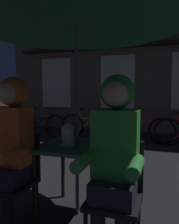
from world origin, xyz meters
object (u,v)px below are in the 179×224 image
object	(u,v)px
person_left_hooded	(9,139)
bicycle_second	(90,126)
book	(69,139)
patio_umbrella	(76,9)
chair_right	(116,190)
bicycle_third	(141,129)
bicycle_nearest	(41,125)
lantern	(68,133)
cafe_table	(77,154)
chair_left	(15,175)
person_right_hooded	(115,147)

from	to	relation	value
person_left_hooded	bicycle_second	xyz separation A→B (m)	(-0.63, 4.11, -0.50)
book	patio_umbrella	bearing A→B (deg)	-63.20
chair_right	bicycle_third	world-z (taller)	chair_right
bicycle_nearest	lantern	bearing A→B (deg)	-55.29
cafe_table	chair_left	distance (m)	0.62
bicycle_nearest	person_left_hooded	bearing A→B (deg)	-62.35
lantern	person_left_hooded	xyz separation A→B (m)	(-0.41, -0.34, -0.01)
bicycle_third	book	world-z (taller)	bicycle_third
patio_umbrella	person_left_hooded	distance (m)	1.37
chair_right	bicycle_second	distance (m)	4.36
lantern	book	size ratio (longest dim) A/B	1.16
cafe_table	person_left_hooded	world-z (taller)	person_left_hooded
cafe_table	book	world-z (taller)	book
chair_right	bicycle_nearest	xyz separation A→B (m)	(-2.99, 3.81, -0.14)
bicycle_nearest	book	bearing A→B (deg)	-54.49
lantern	bicycle_nearest	distance (m)	4.32
person_left_hooded	chair_left	bearing A→B (deg)	90.00
lantern	bicycle_third	xyz separation A→B (m)	(0.34, 3.69, -0.51)
chair_right	bicycle_second	xyz separation A→B (m)	(-1.59, 4.05, -0.14)
person_right_hooded	bicycle_third	world-z (taller)	person_right_hooded
bicycle_nearest	bicycle_third	xyz separation A→B (m)	(2.78, 0.16, 0.00)
chair_right	bicycle_third	size ratio (longest dim) A/B	0.52
person_right_hooded	bicycle_nearest	world-z (taller)	person_right_hooded
patio_umbrella	person_left_hooded	xyz separation A→B (m)	(-0.48, -0.43, -1.21)
chair_right	person_right_hooded	size ratio (longest dim) A/B	0.62
person_left_hooded	bicycle_nearest	world-z (taller)	person_left_hooded
bicycle_nearest	book	xyz separation A→B (m)	(2.34, -3.28, 0.41)
cafe_table	book	xyz separation A→B (m)	(-0.17, 0.16, 0.11)
patio_umbrella	bicycle_nearest	world-z (taller)	patio_umbrella
cafe_table	bicycle_third	size ratio (longest dim) A/B	0.44
lantern	person_right_hooded	size ratio (longest dim) A/B	0.17
person_right_hooded	lantern	bearing A→B (deg)	147.73
bicycle_nearest	bicycle_second	world-z (taller)	same
cafe_table	bicycle_nearest	size ratio (longest dim) A/B	0.44
chair_right	bicycle_third	distance (m)	3.98
patio_umbrella	lantern	size ratio (longest dim) A/B	10.00
person_right_hooded	cafe_table	bearing A→B (deg)	138.43
lantern	bicycle_third	world-z (taller)	lantern
person_left_hooded	chair_right	bearing A→B (deg)	3.39
person_right_hooded	bicycle_second	xyz separation A→B (m)	(-1.59, 4.11, -0.50)
chair_right	bicycle_second	world-z (taller)	chair_right
chair_right	bicycle_nearest	bearing A→B (deg)	128.08
bicycle_second	patio_umbrella	bearing A→B (deg)	-73.17
chair_left	bicycle_second	world-z (taller)	chair_left
cafe_table	chair_right	world-z (taller)	chair_right
bicycle_nearest	person_right_hooded	bearing A→B (deg)	-52.33
lantern	person_left_hooded	bearing A→B (deg)	-140.28
lantern	bicycle_nearest	bearing A→B (deg)	124.71
person_right_hooded	bicycle_third	size ratio (longest dim) A/B	0.83
chair_left	person_right_hooded	bearing A→B (deg)	-3.39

